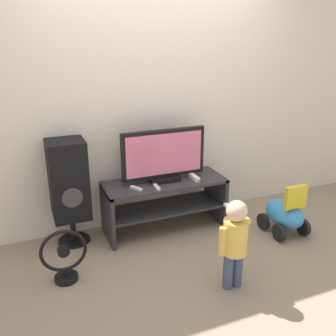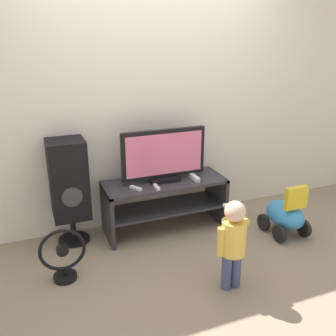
{
  "view_description": "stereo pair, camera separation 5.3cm",
  "coord_description": "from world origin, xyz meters",
  "px_view_note": "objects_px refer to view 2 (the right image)",
  "views": [
    {
      "loc": [
        -1.26,
        -2.92,
        1.87
      ],
      "look_at": [
        0.0,
        0.14,
        0.68
      ],
      "focal_mm": 40.0,
      "sensor_mm": 36.0,
      "label": 1
    },
    {
      "loc": [
        -1.21,
        -2.94,
        1.87
      ],
      "look_at": [
        0.0,
        0.14,
        0.68
      ],
      "focal_mm": 40.0,
      "sensor_mm": 36.0,
      "label": 2
    }
  ],
  "objects_px": {
    "game_console": "(194,177)",
    "speaker_tower": "(69,181)",
    "remote_primary": "(136,188)",
    "remote_secondary": "(157,187)",
    "ride_on_toy": "(285,215)",
    "television": "(164,156)",
    "floor_fan": "(63,257)",
    "child": "(233,238)"
  },
  "relations": [
    {
      "from": "speaker_tower",
      "to": "ride_on_toy",
      "type": "relative_size",
      "value": 1.84
    },
    {
      "from": "game_console",
      "to": "speaker_tower",
      "type": "xyz_separation_m",
      "value": [
        -1.18,
        0.17,
        0.07
      ]
    },
    {
      "from": "television",
      "to": "ride_on_toy",
      "type": "xyz_separation_m",
      "value": [
        1.06,
        -0.55,
        -0.56
      ]
    },
    {
      "from": "game_console",
      "to": "speaker_tower",
      "type": "bearing_deg",
      "value": 172.05
    },
    {
      "from": "remote_secondary",
      "to": "floor_fan",
      "type": "height_order",
      "value": "remote_secondary"
    },
    {
      "from": "speaker_tower",
      "to": "floor_fan",
      "type": "relative_size",
      "value": 2.2
    },
    {
      "from": "remote_primary",
      "to": "floor_fan",
      "type": "relative_size",
      "value": 0.29
    },
    {
      "from": "game_console",
      "to": "remote_secondary",
      "type": "xyz_separation_m",
      "value": [
        -0.42,
        -0.07,
        -0.01
      ]
    },
    {
      "from": "floor_fan",
      "to": "ride_on_toy",
      "type": "distance_m",
      "value": 2.11
    },
    {
      "from": "remote_secondary",
      "to": "child",
      "type": "distance_m",
      "value": 0.96
    },
    {
      "from": "remote_primary",
      "to": "television",
      "type": "bearing_deg",
      "value": 19.57
    },
    {
      "from": "television",
      "to": "child",
      "type": "xyz_separation_m",
      "value": [
        0.14,
        -1.08,
        -0.34
      ]
    },
    {
      "from": "television",
      "to": "speaker_tower",
      "type": "relative_size",
      "value": 0.84
    },
    {
      "from": "television",
      "to": "floor_fan",
      "type": "distance_m",
      "value": 1.3
    },
    {
      "from": "television",
      "to": "game_console",
      "type": "xyz_separation_m",
      "value": [
        0.29,
        -0.09,
        -0.23
      ]
    },
    {
      "from": "remote_primary",
      "to": "floor_fan",
      "type": "distance_m",
      "value": 0.89
    },
    {
      "from": "remote_secondary",
      "to": "speaker_tower",
      "type": "distance_m",
      "value": 0.8
    },
    {
      "from": "remote_secondary",
      "to": "floor_fan",
      "type": "xyz_separation_m",
      "value": [
        -0.92,
        -0.35,
        -0.32
      ]
    },
    {
      "from": "television",
      "to": "remote_primary",
      "type": "distance_m",
      "value": 0.42
    },
    {
      "from": "remote_primary",
      "to": "child",
      "type": "relative_size",
      "value": 0.18
    },
    {
      "from": "speaker_tower",
      "to": "floor_fan",
      "type": "height_order",
      "value": "speaker_tower"
    },
    {
      "from": "speaker_tower",
      "to": "ride_on_toy",
      "type": "xyz_separation_m",
      "value": [
        1.96,
        -0.63,
        -0.41
      ]
    },
    {
      "from": "television",
      "to": "floor_fan",
      "type": "relative_size",
      "value": 1.84
    },
    {
      "from": "television",
      "to": "ride_on_toy",
      "type": "distance_m",
      "value": 1.32
    },
    {
      "from": "ride_on_toy",
      "to": "remote_primary",
      "type": "bearing_deg",
      "value": 162.36
    },
    {
      "from": "television",
      "to": "ride_on_toy",
      "type": "relative_size",
      "value": 1.54
    },
    {
      "from": "child",
      "to": "ride_on_toy",
      "type": "height_order",
      "value": "child"
    },
    {
      "from": "remote_primary",
      "to": "remote_secondary",
      "type": "distance_m",
      "value": 0.19
    },
    {
      "from": "remote_primary",
      "to": "game_console",
      "type": "bearing_deg",
      "value": 2.08
    },
    {
      "from": "remote_secondary",
      "to": "ride_on_toy",
      "type": "height_order",
      "value": "remote_secondary"
    },
    {
      "from": "remote_primary",
      "to": "speaker_tower",
      "type": "xyz_separation_m",
      "value": [
        -0.58,
        0.19,
        0.08
      ]
    },
    {
      "from": "game_console",
      "to": "remote_secondary",
      "type": "distance_m",
      "value": 0.43
    },
    {
      "from": "remote_primary",
      "to": "child",
      "type": "bearing_deg",
      "value": -64.23
    },
    {
      "from": "game_console",
      "to": "remote_primary",
      "type": "distance_m",
      "value": 0.61
    },
    {
      "from": "game_console",
      "to": "child",
      "type": "bearing_deg",
      "value": -98.2
    },
    {
      "from": "remote_secondary",
      "to": "ride_on_toy",
      "type": "bearing_deg",
      "value": -18.19
    },
    {
      "from": "remote_secondary",
      "to": "speaker_tower",
      "type": "height_order",
      "value": "speaker_tower"
    },
    {
      "from": "floor_fan",
      "to": "ride_on_toy",
      "type": "bearing_deg",
      "value": -1.16
    },
    {
      "from": "ride_on_toy",
      "to": "speaker_tower",
      "type": "bearing_deg",
      "value": 162.25
    },
    {
      "from": "remote_secondary",
      "to": "child",
      "type": "xyz_separation_m",
      "value": [
        0.28,
        -0.92,
        -0.1
      ]
    },
    {
      "from": "child",
      "to": "ride_on_toy",
      "type": "bearing_deg",
      "value": 29.71
    },
    {
      "from": "remote_primary",
      "to": "remote_secondary",
      "type": "relative_size",
      "value": 0.99
    }
  ]
}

